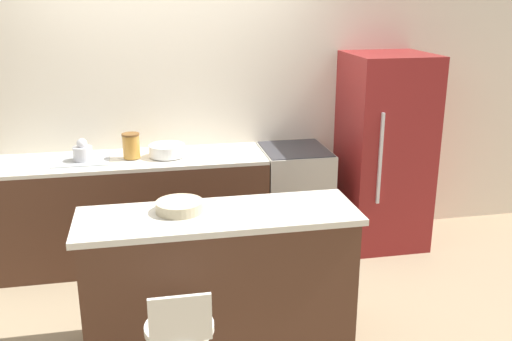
% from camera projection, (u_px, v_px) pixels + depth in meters
% --- Properties ---
extents(ground_plane, '(14.00, 14.00, 0.00)m').
position_uv_depth(ground_plane, '(178.00, 273.00, 4.70)').
color(ground_plane, '#998466').
extents(wall_back, '(8.00, 0.06, 2.60)m').
position_uv_depth(wall_back, '(167.00, 102.00, 4.94)').
color(wall_back, silver).
rests_on(wall_back, ground_plane).
extents(back_counter, '(2.21, 0.63, 0.92)m').
position_uv_depth(back_counter, '(134.00, 210.00, 4.81)').
color(back_counter, '#4C2D1E').
rests_on(back_counter, ground_plane).
extents(kitchen_island, '(1.75, 0.57, 0.91)m').
position_uv_depth(kitchen_island, '(220.00, 279.00, 3.66)').
color(kitchen_island, '#4C2D1E').
rests_on(kitchen_island, ground_plane).
extents(oven_range, '(0.57, 0.64, 0.92)m').
position_uv_depth(oven_range, '(294.00, 198.00, 5.07)').
color(oven_range, '#B7B2A8').
rests_on(oven_range, ground_plane).
extents(refrigerator, '(0.70, 0.73, 1.72)m').
position_uv_depth(refrigerator, '(384.00, 151.00, 5.07)').
color(refrigerator, maroon).
rests_on(refrigerator, ground_plane).
extents(kettle, '(0.15, 0.15, 0.18)m').
position_uv_depth(kettle, '(83.00, 152.00, 4.57)').
color(kettle, silver).
rests_on(kettle, back_counter).
extents(mixing_bowl, '(0.29, 0.29, 0.10)m').
position_uv_depth(mixing_bowl, '(167.00, 150.00, 4.70)').
color(mixing_bowl, white).
rests_on(mixing_bowl, back_counter).
extents(canister_jar, '(0.14, 0.14, 0.20)m').
position_uv_depth(canister_jar, '(131.00, 146.00, 4.63)').
color(canister_jar, '#B77F33').
rests_on(canister_jar, back_counter).
extents(fruit_bowl, '(0.30, 0.30, 0.07)m').
position_uv_depth(fruit_bowl, '(180.00, 206.00, 3.54)').
color(fruit_bowl, '#C1B28E').
rests_on(fruit_bowl, kitchen_island).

